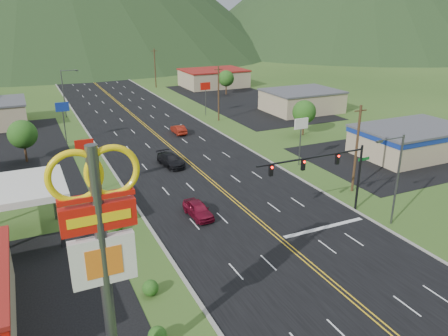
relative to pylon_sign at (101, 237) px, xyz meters
name	(u,v)px	position (x,y,z in m)	size (l,w,h in m)	color
ground	(374,318)	(17.00, -2.00, -9.30)	(500.00, 500.00, 0.00)	#2F4F1C
road	(374,318)	(17.00, -2.00, -9.30)	(20.00, 460.00, 0.04)	black
pylon_sign	(101,237)	(0.00, 0.00, 0.00)	(4.32, 0.60, 14.00)	#59595E
traffic_signal	(328,167)	(23.48, 12.00, -3.97)	(13.10, 0.43, 7.00)	black
streetlight_east	(396,174)	(28.18, 8.00, -4.12)	(3.28, 0.25, 9.00)	#59595E
streetlight_west	(65,90)	(5.32, 68.00, -4.12)	(3.28, 0.25, 9.00)	#59595E
gas_canopy	(4,191)	(-5.00, 20.00, -4.43)	(10.00, 8.00, 5.30)	white
building_east_near	(411,139)	(47.00, 23.00, -7.03)	(15.40, 10.40, 4.10)	tan
building_east_mid	(302,101)	(49.00, 53.00, -7.14)	(14.40, 11.40, 4.30)	tan
building_east_far	(214,78)	(45.00, 88.00, -7.04)	(16.40, 12.40, 4.50)	tan
pole_sign_west_a	(85,151)	(3.00, 28.00, -4.25)	(2.00, 0.18, 6.40)	#59595E
pole_sign_west_b	(63,111)	(3.00, 50.00, -4.25)	(2.00, 0.18, 6.40)	#59595E
pole_sign_east_a	(301,128)	(30.00, 26.00, -4.25)	(2.00, 0.18, 6.40)	#59595E
pole_sign_east_b	(205,89)	(30.00, 58.00, -4.25)	(2.00, 0.18, 6.40)	#59595E
tree_west_a	(23,134)	(-3.00, 43.00, -5.41)	(3.84, 3.84, 5.82)	#382314
tree_east_a	(304,112)	(39.00, 38.00, -5.41)	(3.84, 3.84, 5.82)	#382314
tree_east_b	(226,78)	(43.00, 76.00, -5.41)	(3.84, 3.84, 5.82)	#382314
utility_pole_a	(356,148)	(30.50, 16.00, -4.17)	(1.60, 0.28, 10.00)	#382314
utility_pole_b	(219,93)	(30.50, 53.00, -4.17)	(1.60, 0.28, 10.00)	#382314
utility_pole_c	(155,68)	(30.50, 93.00, -4.17)	(1.60, 0.28, 10.00)	#382314
utility_pole_d	(121,54)	(30.50, 133.00, -4.17)	(1.60, 0.28, 10.00)	#382314
car_red_near	(198,210)	(11.95, 17.35, -8.52)	(1.84, 4.59, 1.56)	maroon
car_dark_mid	(171,160)	(14.33, 32.95, -8.52)	(2.19, 5.40, 1.57)	black
car_red_far	(179,130)	(20.63, 47.46, -8.57)	(1.55, 4.44, 1.46)	maroon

